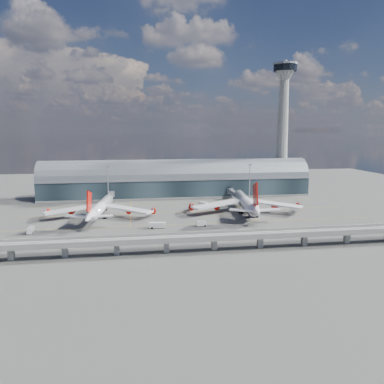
{
  "coord_description": "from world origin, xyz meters",
  "views": [
    {
      "loc": [
        -32.55,
        -202.27,
        49.35
      ],
      "look_at": [
        0.83,
        10.0,
        14.0
      ],
      "focal_mm": 35.0,
      "sensor_mm": 36.0,
      "label": 1
    }
  ],
  "objects": [
    {
      "name": "cargo_train_1",
      "position": [
        17.98,
        -40.37,
        1.02
      ],
      "size": [
        14.73,
        2.07,
        1.95
      ],
      "rotation": [
        0.0,
        0.0,
        1.59
      ],
      "color": "gray",
      "rests_on": "ground"
    },
    {
      "name": "terminal",
      "position": [
        0.0,
        77.99,
        11.34
      ],
      "size": [
        200.0,
        30.0,
        28.0
      ],
      "color": "#1B272E",
      "rests_on": "ground"
    },
    {
      "name": "service_truck_5",
      "position": [
        12.47,
        34.59,
        1.56
      ],
      "size": [
        5.9,
        6.41,
        3.05
      ],
      "rotation": [
        0.0,
        0.0,
        0.69
      ],
      "color": "silver",
      "rests_on": "ground"
    },
    {
      "name": "service_truck_1",
      "position": [
        1.84,
        -15.55,
        1.49
      ],
      "size": [
        5.28,
        2.93,
        2.94
      ],
      "rotation": [
        0.0,
        0.0,
        1.67
      ],
      "color": "silver",
      "rests_on": "ground"
    },
    {
      "name": "jet_bridge_left",
      "position": [
        -48.39,
        53.12,
        5.18
      ],
      "size": [
        4.4,
        28.0,
        7.25
      ],
      "color": "gray",
      "rests_on": "ground"
    },
    {
      "name": "service_truck_0",
      "position": [
        -82.72,
        -15.82,
        1.49
      ],
      "size": [
        2.48,
        6.94,
        2.87
      ],
      "rotation": [
        0.0,
        0.0,
        0.0
      ],
      "color": "silver",
      "rests_on": "ground"
    },
    {
      "name": "airliner_right",
      "position": [
        34.23,
        11.8,
        6.0
      ],
      "size": [
        69.72,
        72.91,
        23.13
      ],
      "rotation": [
        0.0,
        0.0,
        -0.12
      ],
      "color": "white",
      "rests_on": "ground"
    },
    {
      "name": "ground",
      "position": [
        0.0,
        0.0,
        0.0
      ],
      "size": [
        500.0,
        500.0,
        0.0
      ],
      "primitive_type": "plane",
      "color": "#474744",
      "rests_on": "ground"
    },
    {
      "name": "cargo_train_2",
      "position": [
        90.35,
        -32.29,
        1.01
      ],
      "size": [
        8.88,
        3.49,
        1.94
      ],
      "rotation": [
        0.0,
        0.0,
        1.37
      ],
      "color": "gray",
      "rests_on": "ground"
    },
    {
      "name": "taxi_lines",
      "position": [
        0.0,
        22.11,
        0.01
      ],
      "size": [
        200.0,
        80.12,
        0.01
      ],
      "color": "gold",
      "rests_on": "ground"
    },
    {
      "name": "guideway",
      "position": [
        -0.0,
        -55.0,
        5.29
      ],
      "size": [
        220.0,
        8.5,
        7.2
      ],
      "color": "gray",
      "rests_on": "ground"
    },
    {
      "name": "service_truck_2",
      "position": [
        -21.21,
        -16.04,
        1.59
      ],
      "size": [
        8.68,
        3.48,
        3.06
      ],
      "rotation": [
        0.0,
        0.0,
        1.44
      ],
      "color": "silver",
      "rests_on": "ground"
    },
    {
      "name": "control_tower",
      "position": [
        85.0,
        83.0,
        51.64
      ],
      "size": [
        19.0,
        19.0,
        103.0
      ],
      "color": "gray",
      "rests_on": "ground"
    },
    {
      "name": "airliner_left",
      "position": [
        -52.13,
        11.93,
        5.85
      ],
      "size": [
        63.92,
        67.21,
        20.47
      ],
      "rotation": [
        0.0,
        0.0,
        -0.11
      ],
      "color": "white",
      "rests_on": "ground"
    },
    {
      "name": "floodlight_mast_right",
      "position": [
        50.0,
        55.0,
        13.63
      ],
      "size": [
        3.0,
        0.7,
        25.7
      ],
      "color": "gray",
      "rests_on": "ground"
    },
    {
      "name": "cargo_train_0",
      "position": [
        -2.25,
        -38.29,
        0.8
      ],
      "size": [
        7.01,
        2.4,
        1.54
      ],
      "rotation": [
        0.0,
        0.0,
        1.43
      ],
      "color": "gray",
      "rests_on": "ground"
    },
    {
      "name": "jet_bridge_right",
      "position": [
        37.96,
        51.18,
        5.18
      ],
      "size": [
        4.4,
        32.0,
        7.25
      ],
      "color": "gray",
      "rests_on": "ground"
    },
    {
      "name": "floodlight_mast_left",
      "position": [
        -50.0,
        55.0,
        13.63
      ],
      "size": [
        3.0,
        0.7,
        25.7
      ],
      "color": "gray",
      "rests_on": "ground"
    },
    {
      "name": "service_truck_4",
      "position": [
        1.69,
        24.01,
        1.32
      ],
      "size": [
        2.29,
        4.52,
        2.61
      ],
      "rotation": [
        0.0,
        0.0,
        -0.01
      ],
      "color": "silver",
      "rests_on": "ground"
    },
    {
      "name": "service_truck_3",
      "position": [
        35.56,
        0.69,
        1.53
      ],
      "size": [
        4.84,
        6.61,
        3.0
      ],
      "rotation": [
        0.0,
        0.0,
        -0.45
      ],
      "color": "silver",
      "rests_on": "ground"
    }
  ]
}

